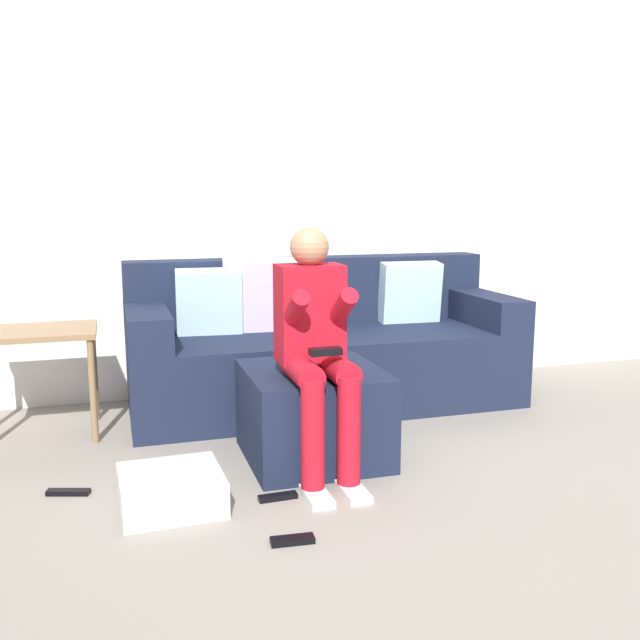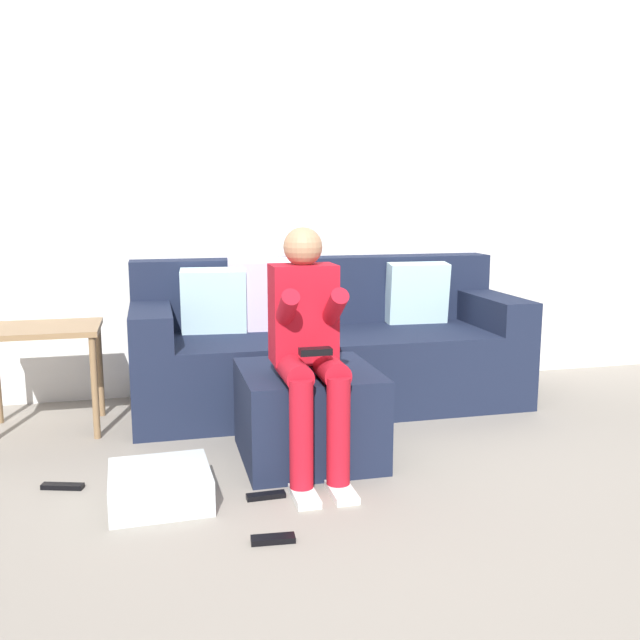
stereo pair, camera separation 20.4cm
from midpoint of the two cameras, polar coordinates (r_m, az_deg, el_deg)
name	(u,v)px [view 1 (the left image)]	position (r m, az deg, el deg)	size (l,w,h in m)	color
ground_plane	(473,551)	(2.67, 10.27, -18.26)	(8.18, 8.18, 0.00)	gray
wall_back	(298,182)	(4.59, -3.10, 11.30)	(6.29, 0.10, 2.72)	white
couch_sectional	(321,347)	(4.28, -1.31, -2.28)	(2.34, 0.89, 0.90)	#192138
ottoman	(313,414)	(3.39, -2.30, -7.75)	(0.64, 0.65, 0.44)	#192138
person_seated	(316,340)	(3.10, -2.22, -1.65)	(0.30, 0.60, 1.13)	red
storage_bin	(171,490)	(3.01, -14.12, -13.44)	(0.41, 0.39, 0.15)	silver
side_table	(36,346)	(3.96, -23.75, -1.97)	(0.61, 0.46, 0.58)	olive
remote_near_ottoman	(292,540)	(2.68, -4.58, -17.66)	(0.16, 0.05, 0.02)	black
remote_by_storage_bin	(278,497)	(3.03, -5.49, -14.33)	(0.17, 0.05, 0.02)	black
remote_under_side_table	(68,492)	(3.28, -21.77, -13.06)	(0.18, 0.04, 0.02)	black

